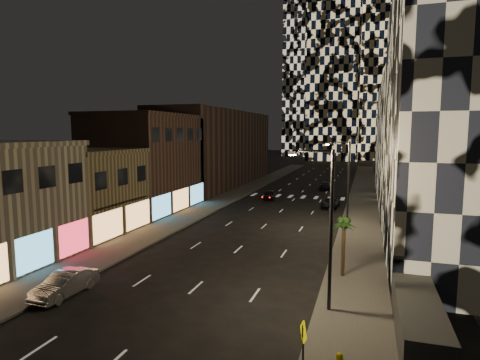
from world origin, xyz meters
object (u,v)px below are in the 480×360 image
Objects in this scene: streetlight_far at (346,179)px; ped_sign at (303,343)px; car_dark_midlane at (269,195)px; streetlight_near at (327,218)px; car_dark_rightlane at (330,203)px; palm_tree at (344,228)px; car_silver_parked at (65,284)px; car_dark_oncoming at (326,185)px.

streetlight_far is 27.83m from ped_sign.
ped_sign is (11.79, -43.66, 1.41)m from car_dark_midlane.
streetlight_near is 32.43m from car_dark_rightlane.
ped_sign is 0.70× the size of palm_tree.
streetlight_near is 6.08m from palm_tree.
streetlight_near is at bearing -82.68° from car_dark_rightlane.
car_dark_midlane is (3.71, 38.64, -0.02)m from car_silver_parked.
streetlight_far reaches higher than car_silver_parked.
car_dark_midlane is (-11.85, 16.01, -4.63)m from streetlight_far.
ped_sign is at bearing -15.97° from car_silver_parked.
streetlight_near is 2.00× the size of car_silver_parked.
car_dark_midlane is at bearing 108.21° from streetlight_near.
car_dark_oncoming is at bearing 100.35° from car_dark_rightlane.
car_silver_parked reaches higher than car_dark_rightlane.
streetlight_far is 30.44m from car_dark_oncoming.
car_silver_parked is (-15.55, -22.62, -4.61)m from streetlight_far.
palm_tree reaches higher than ped_sign.
streetlight_near reaches higher than car_dark_oncoming.
car_dark_rightlane is at bearing 96.87° from palm_tree.
car_dark_midlane is at bearing 62.98° from car_dark_oncoming.
streetlight_near is 8.30m from ped_sign.
car_dark_oncoming is at bearing 97.14° from palm_tree.
palm_tree is at bearing -80.30° from car_dark_rightlane.
car_dark_rightlane is (2.34, -17.70, -0.08)m from car_dark_oncoming.
streetlight_far is at bearing 68.33° from ped_sign.
car_dark_midlane is 45.24m from ped_sign.
palm_tree is (0.65, -14.23, -1.80)m from streetlight_far.
car_silver_parked is at bearing -124.51° from streetlight_far.
streetlight_far is at bearing 92.60° from palm_tree.
car_silver_parked is 16.35m from ped_sign.
streetlight_near reaches higher than car_silver_parked.
palm_tree is at bearing 83.62° from streetlight_near.
ped_sign is at bearing -92.99° from palm_tree.
streetlight_near is 20.00m from streetlight_far.
car_dark_oncoming is (10.70, 52.31, -0.04)m from car_silver_parked.
streetlight_near is 38.19m from car_dark_midlane.
car_dark_midlane is (-11.85, 36.01, -4.63)m from streetlight_near.
ped_sign is (2.46, -39.62, 1.51)m from car_dark_rightlane.
car_dark_oncoming is at bearing 80.41° from car_silver_parked.
ped_sign is (-0.06, -7.64, -3.23)m from streetlight_near.
car_silver_parked is 1.07× the size of car_dark_midlane.
streetlight_far reaches higher than ped_sign.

